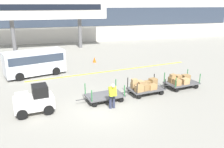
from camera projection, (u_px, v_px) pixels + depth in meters
name	position (u px, v px, depth m)	size (l,w,h in m)	color
ground_plane	(103.00, 109.00, 13.55)	(120.00, 120.00, 0.00)	gray
apron_lead_line	(115.00, 71.00, 21.24)	(15.55, 0.20, 0.01)	yellow
terminal_building	(61.00, 19.00, 36.36)	(62.56, 2.51, 6.99)	beige
jet_bridge	(32.00, 9.00, 29.28)	(17.56, 3.00, 6.54)	silver
baggage_tug	(34.00, 100.00, 12.81)	(2.22, 1.46, 1.58)	white
baggage_cart_lead	(105.00, 96.00, 14.53)	(3.07, 1.68, 1.10)	#4C4C4F
baggage_cart_middle	(145.00, 86.00, 15.64)	(3.07, 1.68, 1.10)	#4C4C4F
baggage_cart_tail	(180.00, 81.00, 16.80)	(3.07, 1.68, 1.10)	#4C4C4F
baggage_handler	(112.00, 95.00, 13.30)	(0.40, 0.44, 1.56)	#2D334C
shuttle_van	(35.00, 61.00, 19.54)	(5.14, 3.17, 2.10)	silver
safety_cone_near	(94.00, 60.00, 24.15)	(0.36, 0.36, 0.55)	#EA590F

